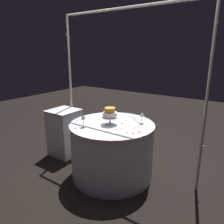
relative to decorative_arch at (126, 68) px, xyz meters
name	(u,v)px	position (x,y,z in m)	size (l,w,h in m)	color
ground_plane	(112,174)	(0.00, -0.33, -1.52)	(12.00, 12.00, 0.00)	black
decorative_arch	(126,68)	(0.00, 0.00, 0.00)	(2.27, 0.06, 2.30)	#B7B29E
main_table	(112,150)	(0.00, -0.33, -1.12)	(1.17, 1.17, 0.78)	white
side_table	(65,132)	(-1.05, -0.25, -1.12)	(0.47, 0.47, 0.80)	white
tiered_cake	(110,114)	(-0.01, -0.37, -0.58)	(0.22, 0.22, 0.23)	silver
wine_glass_0	(142,115)	(0.33, -0.09, -0.60)	(0.06, 0.06, 0.17)	silver
wine_glass_1	(113,111)	(-0.17, -0.07, -0.63)	(0.06, 0.06, 0.14)	silver
wine_glass_2	(83,117)	(-0.23, -0.65, -0.60)	(0.06, 0.06, 0.18)	silver
cake_knife	(135,120)	(0.19, -0.02, -0.73)	(0.24, 0.21, 0.01)	silver
rose_petal_0	(99,120)	(-0.25, -0.30, -0.73)	(0.03, 0.02, 0.00)	#C61951
rose_petal_1	(91,115)	(-0.50, -0.19, -0.73)	(0.03, 0.02, 0.00)	#C61951
rose_petal_2	(119,119)	(-0.03, -0.12, -0.73)	(0.03, 0.02, 0.00)	#C61951
rose_petal_3	(122,123)	(0.10, -0.24, -0.73)	(0.04, 0.02, 0.00)	#C61951
rose_petal_4	(133,133)	(0.42, -0.49, -0.73)	(0.04, 0.02, 0.00)	#C61951
rose_petal_5	(77,121)	(-0.49, -0.52, -0.73)	(0.03, 0.02, 0.00)	#C61951
rose_petal_6	(129,117)	(0.03, 0.07, -0.73)	(0.03, 0.02, 0.00)	#C61951
rose_petal_7	(114,121)	(-0.04, -0.22, -0.73)	(0.03, 0.02, 0.00)	#C61951
rose_petal_8	(139,132)	(0.45, -0.40, -0.73)	(0.03, 0.02, 0.00)	#C61951
rose_petal_9	(130,127)	(0.26, -0.30, -0.73)	(0.03, 0.02, 0.00)	#C61951
rose_petal_10	(135,128)	(0.34, -0.31, -0.73)	(0.03, 0.02, 0.00)	#C61951
rose_petal_11	(139,133)	(0.47, -0.43, -0.73)	(0.03, 0.02, 0.00)	#C61951
rose_petal_12	(135,118)	(0.12, 0.09, -0.73)	(0.03, 0.02, 0.00)	#C61951
rose_petal_13	(107,119)	(-0.17, -0.21, -0.73)	(0.04, 0.03, 0.00)	#C61951
rose_petal_14	(76,128)	(-0.28, -0.75, -0.73)	(0.04, 0.03, 0.00)	#C61951
rose_petal_15	(126,121)	(0.08, -0.11, -0.73)	(0.03, 0.02, 0.00)	#C61951
rose_petal_16	(122,129)	(0.21, -0.42, -0.73)	(0.03, 0.02, 0.00)	#C61951
rose_petal_17	(138,127)	(0.36, -0.25, -0.73)	(0.03, 0.02, 0.00)	#C61951
rose_petal_18	(127,133)	(0.35, -0.51, -0.73)	(0.03, 0.02, 0.00)	#C61951
rose_petal_19	(117,129)	(0.18, -0.48, -0.73)	(0.04, 0.02, 0.00)	#C61951
rose_petal_20	(123,123)	(0.11, -0.24, -0.73)	(0.03, 0.02, 0.00)	#C61951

